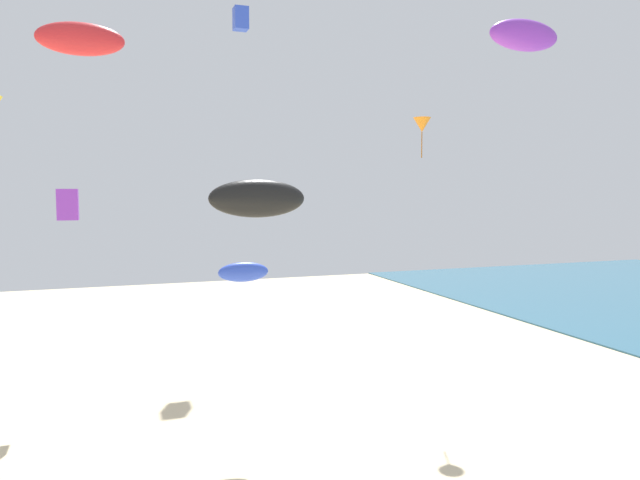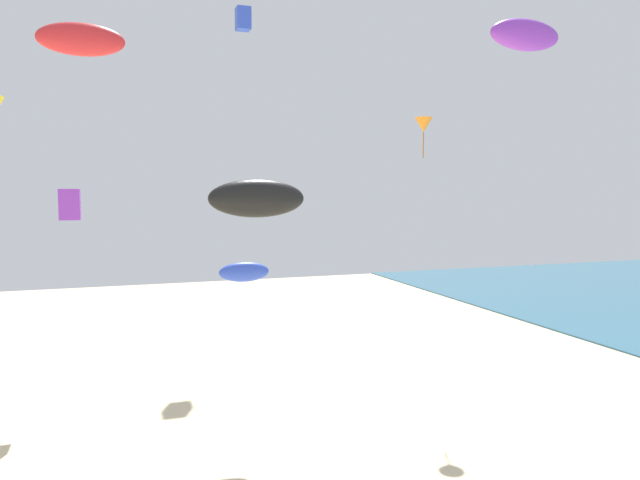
# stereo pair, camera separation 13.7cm
# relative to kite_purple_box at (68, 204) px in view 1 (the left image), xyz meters

# --- Properties ---
(kite_purple_box) EXTENTS (0.88, 0.88, 1.38)m
(kite_purple_box) POSITION_rel_kite_purple_box_xyz_m (0.00, 0.00, 0.00)
(kite_purple_box) COLOR purple
(kite_purple_parafoil) EXTENTS (2.77, 0.77, 1.08)m
(kite_purple_parafoil) POSITION_rel_kite_purple_box_xyz_m (15.40, -11.23, 5.94)
(kite_purple_parafoil) COLOR purple
(kite_blue_box) EXTENTS (0.93, 0.93, 1.46)m
(kite_blue_box) POSITION_rel_kite_purple_box_xyz_m (10.21, 10.76, 11.96)
(kite_blue_box) COLOR blue
(kite_black_parafoil) EXTENTS (2.79, 0.77, 1.08)m
(kite_black_parafoil) POSITION_rel_kite_purple_box_xyz_m (5.72, -12.10, 0.36)
(kite_black_parafoil) COLOR black
(kite_red_parafoil) EXTENTS (2.55, 0.71, 0.99)m
(kite_red_parafoil) POSITION_rel_kite_purple_box_xyz_m (1.07, -8.94, 5.14)
(kite_red_parafoil) COLOR red
(kite_orange_delta) EXTENTS (0.84, 0.84, 1.91)m
(kite_orange_delta) POSITION_rel_kite_purple_box_xyz_m (15.89, -3.35, 3.75)
(kite_orange_delta) COLOR orange
(kite_blue_parafoil) EXTENTS (1.95, 0.54, 0.76)m
(kite_blue_parafoil) POSITION_rel_kite_purple_box_xyz_m (6.52, -6.41, -2.51)
(kite_blue_parafoil) COLOR blue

